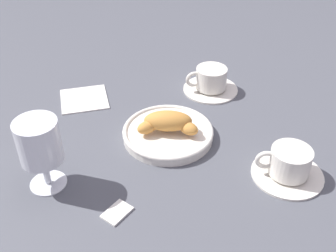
{
  "coord_description": "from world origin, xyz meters",
  "views": [
    {
      "loc": [
        0.16,
        0.68,
        0.54
      ],
      "look_at": [
        -0.01,
        0.02,
        0.03
      ],
      "focal_mm": 43.71,
      "sensor_mm": 36.0,
      "label": 1
    }
  ],
  "objects_px": {
    "pastry_plate": "(168,133)",
    "coffee_cup_far": "(211,81)",
    "juice_glass_left": "(40,145)",
    "folded_napkin": "(84,99)",
    "sugar_packet": "(117,212)",
    "coffee_cup_near": "(289,165)",
    "croissant_large": "(168,123)"
  },
  "relations": [
    {
      "from": "juice_glass_left",
      "to": "folded_napkin",
      "type": "xyz_separation_m",
      "value": [
        -0.09,
        -0.27,
        -0.09
      ]
    },
    {
      "from": "pastry_plate",
      "to": "coffee_cup_far",
      "type": "xyz_separation_m",
      "value": [
        -0.15,
        -0.16,
        0.01
      ]
    },
    {
      "from": "juice_glass_left",
      "to": "folded_napkin",
      "type": "relative_size",
      "value": 1.27
    },
    {
      "from": "sugar_packet",
      "to": "folded_napkin",
      "type": "relative_size",
      "value": 0.45
    },
    {
      "from": "coffee_cup_far",
      "to": "sugar_packet",
      "type": "xyz_separation_m",
      "value": [
        0.29,
        0.34,
        -0.02
      ]
    },
    {
      "from": "croissant_large",
      "to": "juice_glass_left",
      "type": "bearing_deg",
      "value": 17.43
    },
    {
      "from": "coffee_cup_far",
      "to": "folded_napkin",
      "type": "height_order",
      "value": "coffee_cup_far"
    },
    {
      "from": "pastry_plate",
      "to": "coffee_cup_far",
      "type": "height_order",
      "value": "coffee_cup_far"
    },
    {
      "from": "pastry_plate",
      "to": "folded_napkin",
      "type": "distance_m",
      "value": 0.25
    },
    {
      "from": "coffee_cup_near",
      "to": "juice_glass_left",
      "type": "height_order",
      "value": "juice_glass_left"
    },
    {
      "from": "sugar_packet",
      "to": "coffee_cup_far",
      "type": "bearing_deg",
      "value": -168.75
    },
    {
      "from": "sugar_packet",
      "to": "croissant_large",
      "type": "bearing_deg",
      "value": -165.97
    },
    {
      "from": "croissant_large",
      "to": "juice_glass_left",
      "type": "distance_m",
      "value": 0.26
    },
    {
      "from": "pastry_plate",
      "to": "coffee_cup_far",
      "type": "distance_m",
      "value": 0.22
    },
    {
      "from": "juice_glass_left",
      "to": "sugar_packet",
      "type": "xyz_separation_m",
      "value": [
        -0.11,
        0.1,
        -0.09
      ]
    },
    {
      "from": "juice_glass_left",
      "to": "coffee_cup_near",
      "type": "bearing_deg",
      "value": 168.69
    },
    {
      "from": "pastry_plate",
      "to": "sugar_packet",
      "type": "height_order",
      "value": "pastry_plate"
    },
    {
      "from": "coffee_cup_far",
      "to": "coffee_cup_near",
      "type": "bearing_deg",
      "value": 96.99
    },
    {
      "from": "coffee_cup_far",
      "to": "juice_glass_left",
      "type": "relative_size",
      "value": 0.97
    },
    {
      "from": "juice_glass_left",
      "to": "sugar_packet",
      "type": "bearing_deg",
      "value": 137.56
    },
    {
      "from": "coffee_cup_near",
      "to": "juice_glass_left",
      "type": "bearing_deg",
      "value": -11.31
    },
    {
      "from": "croissant_large",
      "to": "pastry_plate",
      "type": "bearing_deg",
      "value": -106.42
    },
    {
      "from": "coffee_cup_near",
      "to": "juice_glass_left",
      "type": "relative_size",
      "value": 0.97
    },
    {
      "from": "folded_napkin",
      "to": "sugar_packet",
      "type": "bearing_deg",
      "value": 93.68
    },
    {
      "from": "coffee_cup_far",
      "to": "folded_napkin",
      "type": "relative_size",
      "value": 1.24
    },
    {
      "from": "pastry_plate",
      "to": "coffee_cup_far",
      "type": "relative_size",
      "value": 1.41
    },
    {
      "from": "folded_napkin",
      "to": "juice_glass_left",
      "type": "bearing_deg",
      "value": 72.2
    },
    {
      "from": "juice_glass_left",
      "to": "coffee_cup_far",
      "type": "bearing_deg",
      "value": -148.75
    },
    {
      "from": "coffee_cup_far",
      "to": "juice_glass_left",
      "type": "distance_m",
      "value": 0.47
    },
    {
      "from": "coffee_cup_near",
      "to": "sugar_packet",
      "type": "xyz_separation_m",
      "value": [
        0.33,
        0.02,
        -0.02
      ]
    },
    {
      "from": "pastry_plate",
      "to": "coffee_cup_near",
      "type": "distance_m",
      "value": 0.25
    },
    {
      "from": "croissant_large",
      "to": "sugar_packet",
      "type": "height_order",
      "value": "croissant_large"
    }
  ]
}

